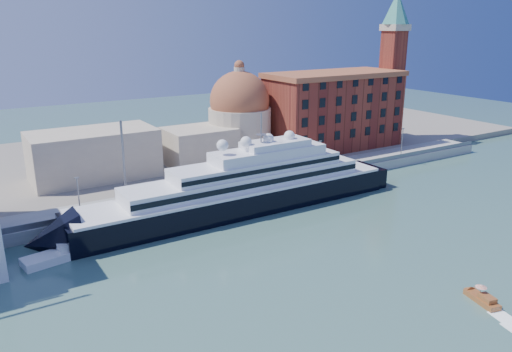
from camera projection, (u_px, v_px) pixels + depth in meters
ground at (296, 252)px, 89.18m from camera, size 400.00×400.00×0.00m
quay at (210, 193)px, 116.46m from camera, size 180.00×10.00×2.50m
land at (149, 156)px, 149.87m from camera, size 260.00×72.00×2.00m
quay_fence at (219, 191)px, 112.26m from camera, size 180.00×0.10×1.20m
superyacht at (230, 194)px, 106.24m from camera, size 82.47×11.43×24.65m
service_barge at (61, 254)px, 86.33m from camera, size 12.70×6.15×2.74m
water_taxi at (483, 299)px, 72.68m from camera, size 3.19×6.00×2.71m
warehouse at (334, 110)px, 153.64m from camera, size 43.00×19.00×23.25m
campanile at (393, 57)px, 161.37m from camera, size 8.40×8.40×47.00m
church at (191, 132)px, 136.15m from camera, size 66.00×18.00×25.50m
lamp_posts at (159, 167)px, 106.16m from camera, size 120.80×2.40×18.00m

